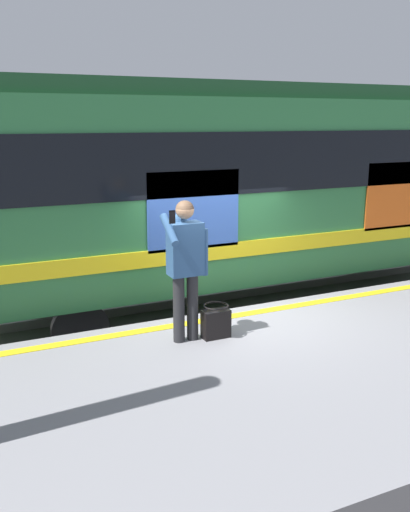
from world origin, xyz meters
TOP-DOWN VIEW (x-y plane):
  - ground_plane at (0.00, 0.00)m, footprint 24.01×24.01m
  - platform at (0.00, 2.03)m, footprint 12.47×4.07m
  - safety_line at (0.00, 0.30)m, footprint 12.22×0.16m
  - track_rail_near at (0.00, -1.29)m, footprint 16.21×0.08m
  - track_rail_far at (0.00, -2.72)m, footprint 16.21×0.08m
  - train_carriage at (-1.63, -2.00)m, footprint 10.98×3.01m
  - passenger at (0.99, 0.80)m, footprint 0.57×0.55m
  - handbag at (0.62, 0.89)m, footprint 0.35×0.31m

SIDE VIEW (x-z plane):
  - ground_plane at x=0.00m, z-range 0.00..0.00m
  - track_rail_near at x=0.00m, z-range 0.00..0.16m
  - track_rail_far at x=0.00m, z-range 0.00..0.16m
  - platform at x=0.00m, z-range 0.00..0.87m
  - safety_line at x=0.00m, z-range 0.87..0.87m
  - handbag at x=0.62m, z-range 0.85..1.28m
  - passenger at x=0.99m, z-range 1.02..2.75m
  - train_carriage at x=-1.63m, z-range 0.54..4.43m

